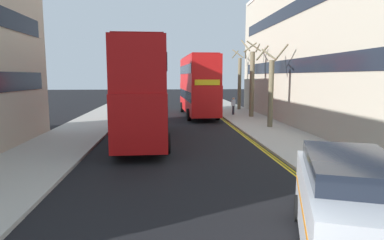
% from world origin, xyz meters
% --- Properties ---
extents(sidewalk_right, '(4.00, 80.00, 0.14)m').
position_xyz_m(sidewalk_right, '(6.50, 16.00, 0.07)').
color(sidewalk_right, '#ADA89E').
rests_on(sidewalk_right, ground).
extents(sidewalk_left, '(4.00, 80.00, 0.14)m').
position_xyz_m(sidewalk_left, '(-6.50, 16.00, 0.07)').
color(sidewalk_left, '#ADA89E').
rests_on(sidewalk_left, ground).
extents(kerb_line_outer, '(0.10, 56.00, 0.01)m').
position_xyz_m(kerb_line_outer, '(4.40, 14.00, 0.00)').
color(kerb_line_outer, yellow).
rests_on(kerb_line_outer, ground).
extents(kerb_line_inner, '(0.10, 56.00, 0.01)m').
position_xyz_m(kerb_line_inner, '(4.24, 14.00, 0.00)').
color(kerb_line_inner, yellow).
rests_on(kerb_line_inner, ground).
extents(double_decker_bus_away, '(2.93, 10.85, 5.64)m').
position_xyz_m(double_decker_bus_away, '(-1.94, 15.42, 3.03)').
color(double_decker_bus_away, '#B20F0F').
rests_on(double_decker_bus_away, ground).
extents(double_decker_bus_oncoming, '(3.08, 10.89, 5.64)m').
position_xyz_m(double_decker_bus_oncoming, '(2.40, 27.22, 3.03)').
color(double_decker_bus_oncoming, red).
rests_on(double_decker_bus_oncoming, ground).
extents(taxi_minivan, '(3.38, 5.16, 2.12)m').
position_xyz_m(taxi_minivan, '(3.09, 2.52, 1.07)').
color(taxi_minivan, silver).
rests_on(taxi_minivan, ground).
extents(pedestrian_far, '(0.34, 0.22, 1.62)m').
position_xyz_m(pedestrian_far, '(5.74, 26.77, 0.99)').
color(pedestrian_far, '#2D2D38').
rests_on(pedestrian_far, sidewalk_right).
extents(street_tree_near, '(2.14, 1.97, 5.88)m').
position_xyz_m(street_tree_near, '(6.83, 19.16, 2.81)').
color(street_tree_near, '#6B6047').
rests_on(street_tree_near, sidewalk_right).
extents(street_tree_mid, '(1.55, 1.69, 6.87)m').
position_xyz_m(street_tree_mid, '(7.06, 25.19, 3.29)').
color(street_tree_mid, '#6B6047').
rests_on(street_tree_mid, sidewalk_right).
extents(street_tree_far, '(1.70, 1.86, 6.51)m').
position_xyz_m(street_tree_far, '(7.47, 31.84, 3.18)').
color(street_tree_far, '#6B6047').
rests_on(street_tree_far, sidewalk_right).
extents(townhouse_terrace_right, '(10.08, 28.00, 11.87)m').
position_xyz_m(townhouse_terrace_right, '(13.50, 19.81, 5.94)').
color(townhouse_terrace_right, '#B2A893').
rests_on(townhouse_terrace_right, ground).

